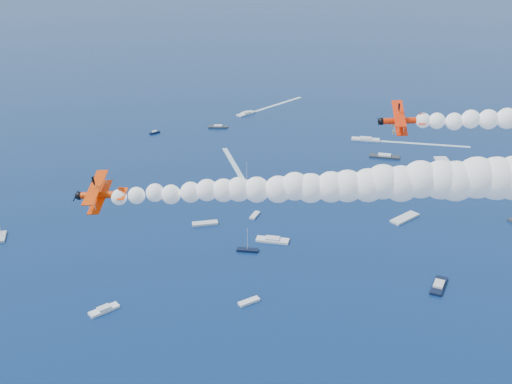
% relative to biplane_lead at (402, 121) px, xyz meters
% --- Properties ---
extents(biplane_lead, '(9.27, 10.78, 7.30)m').
position_rel_biplane_lead_xyz_m(biplane_lead, '(0.00, 0.00, 0.00)').
color(biplane_lead, '#F52705').
extents(biplane_trail, '(10.20, 11.77, 7.72)m').
position_rel_biplane_lead_xyz_m(biplane_trail, '(-40.16, -25.87, -8.59)').
color(biplane_trail, '#F03B05').
extents(smoke_trail_trail, '(67.98, 41.17, 11.63)m').
position_rel_biplane_lead_xyz_m(smoke_trail_trail, '(-8.65, -16.39, -6.06)').
color(smoke_trail_trail, white).
extents(spectator_boats, '(222.03, 180.61, 0.70)m').
position_rel_biplane_lead_xyz_m(spectator_boats, '(-17.24, 97.08, -58.96)').
color(spectator_boats, silver).
rests_on(spectator_boats, ground).
extents(boat_wakes, '(105.88, 121.20, 0.04)m').
position_rel_biplane_lead_xyz_m(boat_wakes, '(-58.40, 157.91, -59.28)').
color(boat_wakes, white).
rests_on(boat_wakes, ground).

